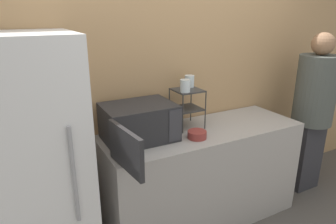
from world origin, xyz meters
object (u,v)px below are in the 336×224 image
Objects in this scene: microwave at (138,123)px; person at (313,107)px; bowl at (197,135)px; glass_front_left at (185,86)px; glass_back_right at (189,81)px; refrigerator at (31,171)px; dish_rack at (187,100)px.

microwave is 1.88m from person.
person reaches higher than bowl.
bowl is at bearing -89.78° from glass_front_left.
glass_front_left reaches higher than microwave.
bowl is (-0.12, -0.32, -0.36)m from glass_back_right.
refrigerator is (-1.21, 0.11, -0.05)m from bowl.
bowl is at bearing -110.50° from glass_back_right.
glass_back_right is 0.06× the size of refrigerator.
glass_front_left is 0.06× the size of person.
bowl is at bearing -4.97° from refrigerator.
person is at bearing -5.78° from glass_front_left.
refrigerator reaches higher than microwave.
refrigerator reaches higher than glass_front_left.
person reaches higher than dish_rack.
microwave is at bearing -178.10° from glass_front_left.
glass_front_left is 0.06× the size of refrigerator.
refrigerator reaches higher than person.
refrigerator is (-1.27, -0.15, -0.26)m from dish_rack.
glass_front_left is 0.18m from glass_back_right.
dish_rack is 0.17m from glass_front_left.
glass_front_left is 1.00× the size of glass_back_right.
glass_back_right reaches higher than dish_rack.
person reaches higher than glass_front_left.
person is (1.45, -0.15, -0.35)m from glass_front_left.
glass_front_left is (-0.06, -0.06, 0.15)m from dish_rack.
glass_back_right is 0.68× the size of bowl.
dish_rack is at bearing 8.73° from microwave.
glass_front_left is 1.28m from refrigerator.
refrigerator is at bearing -174.66° from microwave.
bowl is at bearing -178.16° from person.
microwave is 0.49m from glass_front_left.
microwave is 0.81m from refrigerator.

